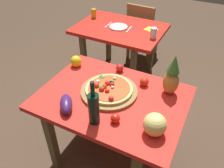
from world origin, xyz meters
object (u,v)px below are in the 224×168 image
melon (155,124)px  drinking_glass_juice (94,13)px  drinking_glass_water (153,33)px  dinner_plate (118,27)px  wine_bottle (94,108)px  bell_pepper (76,61)px  eggplant (66,104)px  background_table (120,35)px  pineapple_left (172,77)px  fork_utensil (108,25)px  dining_chair (142,29)px  pizza_board (109,91)px  tomato_near_board (144,82)px  display_table (112,105)px  pizza (109,89)px  knife_utensil (129,29)px  tomato_at_corner (120,68)px  tomato_by_bottle (115,118)px

melon → drinking_glass_juice: (-1.34, 1.52, -0.02)m
drinking_glass_water → dinner_plate: (-0.46, 0.07, -0.05)m
wine_bottle → melon: size_ratio=2.22×
bell_pepper → eggplant: 0.56m
background_table → pineapple_left: bearing=-46.9°
dinner_plate → fork_utensil: dinner_plate is taller
background_table → bell_pepper: bell_pepper is taller
bell_pepper → dining_chair: bearing=87.5°
pizza_board → tomato_near_board: (0.21, 0.21, 0.02)m
drinking_glass_juice → bell_pepper: bearing=-67.4°
dining_chair → melon: size_ratio=5.53×
background_table → bell_pepper: (0.01, -0.95, 0.15)m
display_table → tomato_near_board: size_ratio=15.22×
display_table → dinner_plate: dinner_plate is taller
pizza_board → pizza: (-0.00, -0.00, 0.03)m
bell_pepper → knife_utensil: bearing=82.7°
display_table → background_table: same height
drinking_glass_water → knife_utensil: size_ratio=0.65×
wine_bottle → knife_utensil: 1.52m
drinking_glass_water → melon: bearing=-70.9°
fork_utensil → wine_bottle: bearing=-64.5°
display_table → dinner_plate: 1.29m
tomato_at_corner → drinking_glass_water: drinking_glass_water is taller
wine_bottle → knife_utensil: size_ratio=1.90×
melon → knife_utensil: melon is taller
bell_pepper → knife_utensil: (0.12, 0.94, -0.05)m
fork_utensil → pineapple_left: bearing=-40.8°
background_table → tomato_by_bottle: bearing=-65.7°
eggplant → drinking_glass_water: drinking_glass_water is taller
pizza_board → pineapple_left: (0.42, 0.22, 0.14)m
drinking_glass_juice → melon: bearing=-48.4°
pineapple_left → tomato_by_bottle: (-0.24, -0.47, -0.12)m
pizza_board → fork_utensil: bearing=118.0°
pizza_board → pineapple_left: bearing=27.0°
wine_bottle → bell_pepper: 0.73m
pizza_board → dinner_plate: bearing=112.2°
pineapple_left → knife_utensil: 1.20m
pizza_board → tomato_near_board: bearing=44.9°
knife_utensil → dinner_plate: bearing=175.1°
pizza → tomato_by_bottle: 0.32m
dinner_plate → tomato_at_corner: bearing=-63.7°
melon → tomato_at_corner: bearing=133.1°
eggplant → pizza: bearing=57.5°
background_table → dining_chair: (0.08, 0.61, -0.14)m
melon → display_table: bearing=153.9°
dining_chair → pizza: (0.38, -1.77, 0.29)m
pizza → drinking_glass_water: bearing=90.1°
pizza → dinner_plate: bearing=112.0°
background_table → tomato_at_corner: (0.40, -0.85, 0.14)m
dining_chair → tomato_near_board: dining_chair is taller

